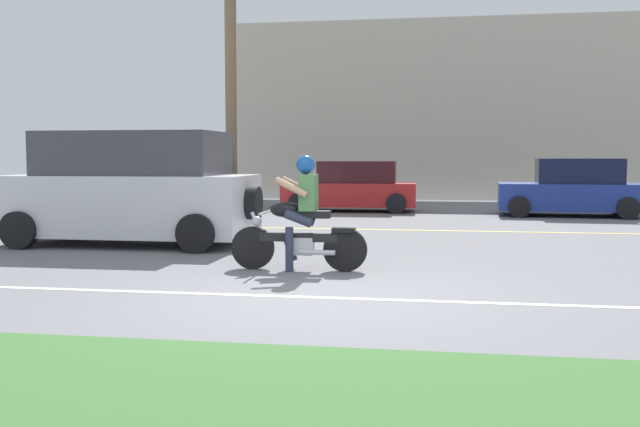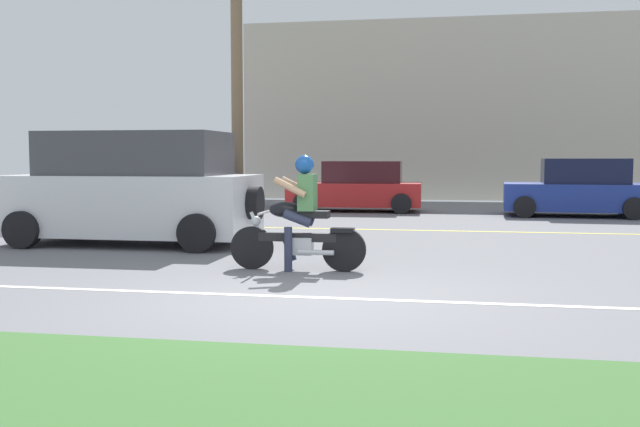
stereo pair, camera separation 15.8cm
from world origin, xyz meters
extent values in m
cube|color=slate|center=(0.00, 3.00, -0.02)|extent=(56.00, 30.00, 0.04)
cube|color=silver|center=(0.00, 0.06, 0.00)|extent=(50.40, 0.12, 0.01)
cube|color=yellow|center=(0.00, 7.72, 0.00)|extent=(50.40, 0.12, 0.01)
cylinder|color=black|center=(-1.17, 1.95, 0.30)|extent=(0.59, 0.09, 0.59)
cylinder|color=black|center=(0.12, 1.95, 0.30)|extent=(0.59, 0.09, 0.59)
cylinder|color=#B7BAC1|center=(-1.07, 1.95, 0.54)|extent=(0.27, 0.05, 0.52)
cube|color=black|center=(-0.53, 1.95, 0.46)|extent=(1.08, 0.10, 0.12)
cube|color=#B7BAC1|center=(-0.48, 1.95, 0.34)|extent=(0.32, 0.20, 0.24)
ellipsoid|color=black|center=(-0.71, 1.95, 0.83)|extent=(0.44, 0.24, 0.22)
cube|color=black|center=(-0.33, 1.95, 0.77)|extent=(0.48, 0.22, 0.10)
cube|color=black|center=(0.10, 1.95, 0.56)|extent=(0.32, 0.16, 0.06)
cylinder|color=#B7BAC1|center=(-0.99, 1.95, 0.79)|extent=(0.04, 0.61, 0.04)
sphere|color=#B7BAC1|center=(-1.11, 1.95, 0.67)|extent=(0.14, 0.14, 0.14)
cylinder|color=#B7BAC1|center=(-0.25, 1.83, 0.27)|extent=(0.50, 0.07, 0.07)
cube|color=#4C7F4C|center=(-0.39, 1.95, 1.07)|extent=(0.22, 0.32, 0.50)
sphere|color=#194C9E|center=(-0.43, 1.95, 1.45)|extent=(0.26, 0.26, 0.26)
cylinder|color=#2D334C|center=(-0.51, 2.04, 0.72)|extent=(0.40, 0.13, 0.25)
cylinder|color=#2D334C|center=(-0.51, 1.85, 0.72)|extent=(0.40, 0.13, 0.25)
cylinder|color=#2D334C|center=(-0.63, 1.81, 0.30)|extent=(0.11, 0.11, 0.60)
cylinder|color=#2D334C|center=(-0.67, 2.06, 0.27)|extent=(0.20, 0.11, 0.33)
cylinder|color=tan|center=(-0.59, 2.14, 1.14)|extent=(0.45, 0.09, 0.28)
cylinder|color=tan|center=(-0.59, 1.75, 1.14)|extent=(0.45, 0.09, 0.28)
cube|color=silver|center=(-4.08, 4.43, 0.70)|extent=(4.33, 1.97, 1.05)
cube|color=#414147|center=(-3.99, 4.43, 1.61)|extent=(3.12, 1.69, 0.76)
cylinder|color=black|center=(-2.53, 5.42, 0.32)|extent=(0.64, 0.22, 0.64)
cylinder|color=black|center=(-5.64, 5.40, 0.32)|extent=(0.64, 0.22, 0.64)
cylinder|color=black|center=(-2.52, 3.46, 0.32)|extent=(0.64, 0.22, 0.64)
cylinder|color=black|center=(-5.63, 3.45, 0.32)|extent=(0.64, 0.22, 0.64)
cylinder|color=black|center=(-1.82, 4.44, 0.76)|extent=(0.20, 0.58, 0.58)
cube|color=navy|center=(-6.53, 13.90, 0.54)|extent=(4.13, 1.84, 0.78)
cube|color=black|center=(-6.77, 13.90, 1.29)|extent=(2.41, 1.55, 0.72)
cylinder|color=black|center=(-7.96, 13.00, 0.28)|extent=(0.57, 0.20, 0.56)
cylinder|color=black|center=(-5.03, 13.10, 0.28)|extent=(0.57, 0.20, 0.56)
cylinder|color=black|center=(-8.02, 14.71, 0.28)|extent=(0.57, 0.20, 0.56)
cylinder|color=black|center=(-5.09, 14.81, 0.28)|extent=(0.57, 0.20, 0.56)
cube|color=#AD1E1E|center=(-1.24, 12.98, 0.49)|extent=(3.83, 1.74, 0.67)
cube|color=#351116|center=(-1.01, 12.99, 1.13)|extent=(2.24, 1.46, 0.61)
cylinder|color=black|center=(0.09, 13.84, 0.28)|extent=(0.57, 0.20, 0.56)
cylinder|color=black|center=(-2.63, 13.74, 0.28)|extent=(0.57, 0.20, 0.56)
cylinder|color=black|center=(0.15, 12.22, 0.28)|extent=(0.57, 0.20, 0.56)
cylinder|color=black|center=(-2.57, 12.13, 0.28)|extent=(0.57, 0.20, 0.56)
cube|color=navy|center=(4.69, 12.27, 0.51)|extent=(3.72, 1.95, 0.71)
cube|color=black|center=(4.91, 12.26, 1.19)|extent=(2.18, 1.63, 0.65)
cylinder|color=black|center=(6.04, 13.08, 0.28)|extent=(0.57, 0.21, 0.56)
cylinder|color=black|center=(3.43, 13.22, 0.28)|extent=(0.57, 0.21, 0.56)
cylinder|color=black|center=(5.95, 11.32, 0.28)|extent=(0.57, 0.21, 0.56)
cylinder|color=black|center=(3.34, 11.45, 0.28)|extent=(0.57, 0.21, 0.56)
cylinder|color=#846B4C|center=(-5.48, 15.50, 4.14)|extent=(0.38, 0.38, 8.28)
cube|color=beige|center=(4.62, 21.00, 3.27)|extent=(21.80, 4.00, 6.53)
camera|label=1|loc=(1.42, -7.75, 1.54)|focal=40.94mm
camera|label=2|loc=(1.57, -7.73, 1.54)|focal=40.94mm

